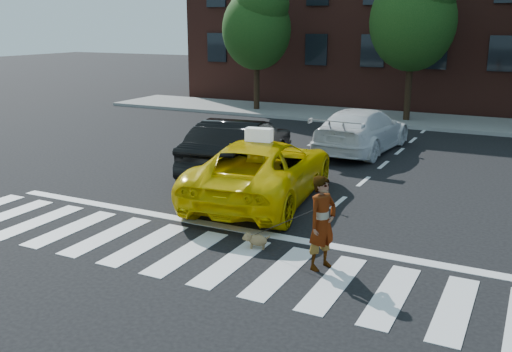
# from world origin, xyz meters

# --- Properties ---
(ground) EXTENTS (120.00, 120.00, 0.00)m
(ground) POSITION_xyz_m (0.00, 0.00, 0.00)
(ground) COLOR black
(ground) RESTS_ON ground
(crosswalk) EXTENTS (13.00, 2.40, 0.01)m
(crosswalk) POSITION_xyz_m (0.00, 0.00, 0.01)
(crosswalk) COLOR silver
(crosswalk) RESTS_ON ground
(stop_line) EXTENTS (12.00, 0.30, 0.01)m
(stop_line) POSITION_xyz_m (0.00, 1.60, 0.01)
(stop_line) COLOR silver
(stop_line) RESTS_ON ground
(sidewalk_far) EXTENTS (30.00, 4.00, 0.15)m
(sidewalk_far) POSITION_xyz_m (0.00, 17.50, 0.07)
(sidewalk_far) COLOR slate
(sidewalk_far) RESTS_ON ground
(tree_left) EXTENTS (3.39, 3.38, 6.50)m
(tree_left) POSITION_xyz_m (-6.97, 17.00, 4.44)
(tree_left) COLOR black
(tree_left) RESTS_ON ground
(tree_mid) EXTENTS (3.69, 3.69, 7.10)m
(tree_mid) POSITION_xyz_m (0.53, 17.00, 4.85)
(tree_mid) COLOR black
(tree_mid) RESTS_ON ground
(taxi) EXTENTS (3.24, 5.83, 1.54)m
(taxi) POSITION_xyz_m (-0.23, 3.82, 0.77)
(taxi) COLOR #DFBD04
(taxi) RESTS_ON ground
(black_sedan) EXTENTS (2.25, 5.12, 1.64)m
(black_sedan) POSITION_xyz_m (-2.00, 5.86, 0.82)
(black_sedan) COLOR black
(black_sedan) RESTS_ON ground
(white_suv) EXTENTS (2.43, 5.30, 1.50)m
(white_suv) POSITION_xyz_m (0.39, 10.42, 0.75)
(white_suv) COLOR silver
(white_suv) RESTS_ON ground
(woman) EXTENTS (0.62, 0.74, 1.74)m
(woman) POSITION_xyz_m (2.58, 0.52, 0.87)
(woman) COLOR #999999
(woman) RESTS_ON ground
(dog) EXTENTS (0.55, 0.35, 0.32)m
(dog) POSITION_xyz_m (1.09, 0.81, 0.19)
(dog) COLOR #9B724F
(dog) RESTS_ON ground
(taxi_sign) EXTENTS (0.68, 0.36, 0.32)m
(taxi_sign) POSITION_xyz_m (-0.23, 3.62, 1.70)
(taxi_sign) COLOR white
(taxi_sign) RESTS_ON taxi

